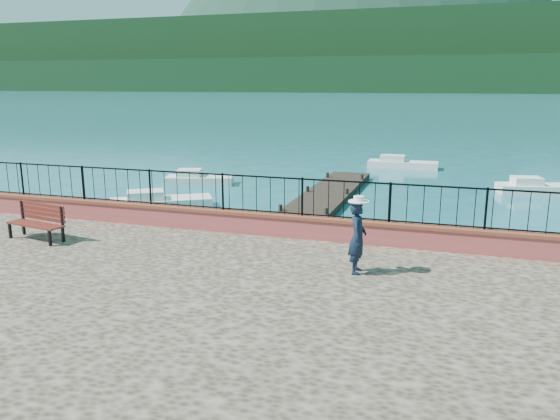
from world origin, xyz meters
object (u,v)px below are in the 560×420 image
Objects in this scene: park_bench at (37,229)px; boat_4 at (403,162)px; boat_2 at (538,185)px; boat_0 at (161,199)px; boat_3 at (199,177)px; person at (358,238)px.

boat_4 is (7.00, 22.90, -1.08)m from park_bench.
boat_2 is at bearing 60.66° from park_bench.
park_bench is at bearing -141.69° from boat_2.
boat_2 is (15.33, 8.21, 0.00)m from boat_0.
boat_0 is 17.39m from boat_2.
park_bench is at bearing -112.01° from boat_0.
boat_3 is at bearing 177.16° from boat_2.
boat_4 is at bearing -0.48° from person.
person is at bearing -87.84° from boat_4.
park_bench is 0.47× the size of boat_2.
park_bench is 0.41× the size of boat_4.
park_bench reaches higher than boat_4.
boat_3 is at bearing 109.60° from park_bench.
park_bench is 14.42m from boat_3.
person reaches higher than boat_0.
park_bench is at bearing -107.76° from boat_4.
person is 0.37× the size of boat_4.
boat_4 is (-1.17, 22.87, -1.56)m from person.
boat_3 and boat_4 have the same top height.
park_bench is 21.88m from boat_2.
boat_0 is 0.99× the size of boat_4.
boat_2 is (5.66, 16.89, -1.56)m from person.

